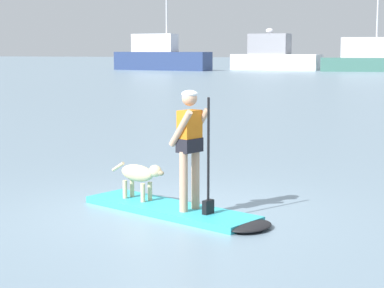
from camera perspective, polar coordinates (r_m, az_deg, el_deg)
ground_plane at (r=10.06m, az=-1.90°, el=-5.83°), size 400.00×400.00×0.00m
paddleboard at (r=9.90m, az=-0.94°, el=-5.76°), size 3.24×1.89×0.10m
person_paddler at (r=9.58m, az=-0.14°, el=0.25°), size 0.68×0.59×1.74m
dog at (r=10.39m, az=-4.49°, el=-2.60°), size 1.07×0.49×0.58m
moored_boat_far_port at (r=80.09m, az=-2.72°, el=7.46°), size 12.49×4.51×12.70m
moored_boat_port at (r=82.02m, az=6.97°, el=7.41°), size 11.17×4.44×4.97m
moored_boat_center at (r=77.76m, az=14.76°, el=7.03°), size 11.31×4.58×11.59m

